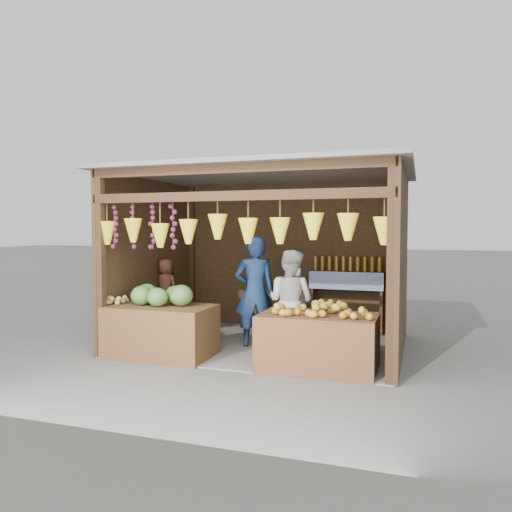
% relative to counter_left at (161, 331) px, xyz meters
% --- Properties ---
extents(ground, '(80.00, 80.00, 0.00)m').
position_rel_counter_left_xyz_m(ground, '(1.19, 1.12, -0.36)').
color(ground, '#514F49').
rests_on(ground, ground).
extents(stall_structure, '(4.30, 3.30, 2.66)m').
position_rel_counter_left_xyz_m(stall_structure, '(1.16, 1.08, 1.31)').
color(stall_structure, slate).
rests_on(stall_structure, ground).
extents(back_shelf, '(1.25, 0.32, 1.32)m').
position_rel_counter_left_xyz_m(back_shelf, '(2.24, 2.41, 0.51)').
color(back_shelf, '#382314').
rests_on(back_shelf, ground).
extents(counter_left, '(1.45, 0.85, 0.72)m').
position_rel_counter_left_xyz_m(counter_left, '(0.00, 0.00, 0.00)').
color(counter_left, '#472F17').
rests_on(counter_left, ground).
extents(counter_right, '(1.47, 0.85, 0.71)m').
position_rel_counter_left_xyz_m(counter_right, '(2.22, 0.03, -0.00)').
color(counter_right, '#502D1A').
rests_on(counter_right, ground).
extents(stool, '(0.34, 0.34, 0.31)m').
position_rel_counter_left_xyz_m(stool, '(-0.64, 1.32, -0.20)').
color(stool, black).
rests_on(stool, ground).
extents(man_standing, '(0.71, 0.59, 1.68)m').
position_rel_counter_left_xyz_m(man_standing, '(1.07, 0.96, 0.48)').
color(man_standing, navy).
rests_on(man_standing, ground).
extents(woman_standing, '(0.87, 0.77, 1.50)m').
position_rel_counter_left_xyz_m(woman_standing, '(1.68, 0.76, 0.39)').
color(woman_standing, silver).
rests_on(woman_standing, ground).
extents(vendor_seated, '(0.54, 0.42, 0.99)m').
position_rel_counter_left_xyz_m(vendor_seated, '(-0.64, 1.32, 0.45)').
color(vendor_seated, '#4E2B1F').
rests_on(vendor_seated, stool).
extents(melon_pile, '(1.00, 0.50, 0.32)m').
position_rel_counter_left_xyz_m(melon_pile, '(-0.03, 0.04, 0.52)').
color(melon_pile, '#1C4B14').
rests_on(melon_pile, counter_left).
extents(tanfruit_pile, '(0.34, 0.40, 0.13)m').
position_rel_counter_left_xyz_m(tanfruit_pile, '(-0.68, -0.01, 0.42)').
color(tanfruit_pile, tan).
rests_on(tanfruit_pile, counter_left).
extents(mango_pile, '(1.40, 0.64, 0.22)m').
position_rel_counter_left_xyz_m(mango_pile, '(2.28, -0.02, 0.46)').
color(mango_pile, orange).
rests_on(mango_pile, counter_right).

